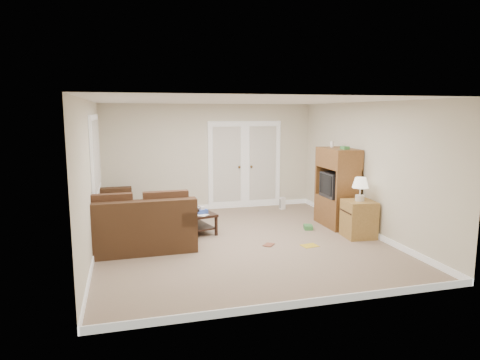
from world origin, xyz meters
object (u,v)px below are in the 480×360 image
object	(u,v)px
tv_armoire	(337,187)
sectional_sofa	(120,220)
side_cabinet	(359,216)
coffee_table	(196,220)

from	to	relation	value
tv_armoire	sectional_sofa	bearing A→B (deg)	177.96
sectional_sofa	tv_armoire	world-z (taller)	tv_armoire
side_cabinet	tv_armoire	bearing A→B (deg)	94.32
sectional_sofa	coffee_table	distance (m)	1.44
tv_armoire	side_cabinet	bearing A→B (deg)	-89.64
sectional_sofa	tv_armoire	distance (m)	4.32
coffee_table	tv_armoire	world-z (taller)	tv_armoire
coffee_table	side_cabinet	distance (m)	3.11
side_cabinet	coffee_table	bearing A→B (deg)	161.51
sectional_sofa	tv_armoire	bearing A→B (deg)	-3.08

